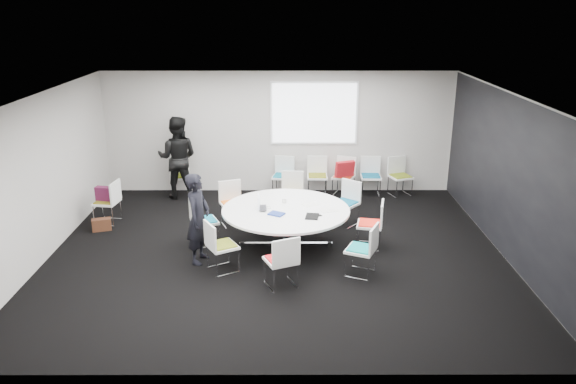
{
  "coord_description": "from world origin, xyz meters",
  "views": [
    {
      "loc": [
        0.18,
        -9.17,
        4.24
      ],
      "look_at": [
        0.2,
        0.4,
        1.0
      ],
      "focal_mm": 35.0,
      "sensor_mm": 36.0,
      "label": 1
    }
  ],
  "objects_px": {
    "chair_ring_g": "(281,270)",
    "person_main": "(198,218)",
    "chair_ring_f": "(222,255)",
    "chair_ring_h": "(361,259)",
    "maroon_bag": "(106,194)",
    "chair_spare_left": "(108,210)",
    "person_back": "(178,158)",
    "chair_back_d": "(370,184)",
    "chair_back_e": "(400,184)",
    "conference_table": "(286,218)",
    "chair_ring_c": "(292,201)",
    "chair_back_b": "(317,183)",
    "chair_ring_e": "(204,230)",
    "chair_back_c": "(344,184)",
    "chair_ring_a": "(370,233)",
    "laptop": "(265,208)",
    "chair_person_back": "(181,183)",
    "chair_ring_b": "(345,211)",
    "chair_ring_d": "(233,212)",
    "cup": "(284,201)",
    "chair_back_a": "(283,183)",
    "brown_bag": "(102,225)"
  },
  "relations": [
    {
      "from": "chair_ring_c",
      "to": "chair_ring_e",
      "type": "height_order",
      "value": "same"
    },
    {
      "from": "conference_table",
      "to": "maroon_bag",
      "type": "bearing_deg",
      "value": 162.06
    },
    {
      "from": "chair_ring_g",
      "to": "chair_back_e",
      "type": "distance_m",
      "value": 5.17
    },
    {
      "from": "conference_table",
      "to": "chair_ring_g",
      "type": "xyz_separation_m",
      "value": [
        -0.07,
        -1.53,
        -0.27
      ]
    },
    {
      "from": "chair_ring_h",
      "to": "chair_back_c",
      "type": "xyz_separation_m",
      "value": [
        0.1,
        4.01,
        0.0
      ]
    },
    {
      "from": "chair_ring_c",
      "to": "chair_back_c",
      "type": "distance_m",
      "value": 1.69
    },
    {
      "from": "chair_back_c",
      "to": "person_back",
      "type": "distance_m",
      "value": 3.82
    },
    {
      "from": "chair_ring_e",
      "to": "chair_person_back",
      "type": "distance_m",
      "value": 2.95
    },
    {
      "from": "conference_table",
      "to": "laptop",
      "type": "height_order",
      "value": "laptop"
    },
    {
      "from": "chair_back_a",
      "to": "person_main",
      "type": "distance_m",
      "value": 3.83
    },
    {
      "from": "chair_ring_c",
      "to": "conference_table",
      "type": "bearing_deg",
      "value": 89.11
    },
    {
      "from": "chair_person_back",
      "to": "person_main",
      "type": "distance_m",
      "value": 3.69
    },
    {
      "from": "cup",
      "to": "maroon_bag",
      "type": "height_order",
      "value": "cup"
    },
    {
      "from": "laptop",
      "to": "cup",
      "type": "relative_size",
      "value": 3.69
    },
    {
      "from": "chair_ring_b",
      "to": "chair_ring_g",
      "type": "bearing_deg",
      "value": 104.32
    },
    {
      "from": "chair_ring_a",
      "to": "chair_ring_h",
      "type": "height_order",
      "value": "same"
    },
    {
      "from": "conference_table",
      "to": "person_main",
      "type": "relative_size",
      "value": 1.46
    },
    {
      "from": "chair_ring_a",
      "to": "laptop",
      "type": "bearing_deg",
      "value": 100.84
    },
    {
      "from": "chair_ring_e",
      "to": "maroon_bag",
      "type": "xyz_separation_m",
      "value": [
        -2.1,
        1.05,
        0.34
      ]
    },
    {
      "from": "chair_spare_left",
      "to": "person_back",
      "type": "relative_size",
      "value": 0.47
    },
    {
      "from": "chair_ring_a",
      "to": "chair_back_b",
      "type": "bearing_deg",
      "value": 27.11
    },
    {
      "from": "chair_ring_h",
      "to": "person_main",
      "type": "bearing_deg",
      "value": 103.51
    },
    {
      "from": "conference_table",
      "to": "person_main",
      "type": "height_order",
      "value": "person_main"
    },
    {
      "from": "chair_ring_e",
      "to": "chair_back_e",
      "type": "bearing_deg",
      "value": 100.5
    },
    {
      "from": "chair_back_b",
      "to": "brown_bag",
      "type": "bearing_deg",
      "value": 27.88
    },
    {
      "from": "person_main",
      "to": "maroon_bag",
      "type": "height_order",
      "value": "person_main"
    },
    {
      "from": "chair_ring_h",
      "to": "conference_table",
      "type": "bearing_deg",
      "value": 71.8
    },
    {
      "from": "chair_ring_e",
      "to": "person_back",
      "type": "bearing_deg",
      "value": 176.31
    },
    {
      "from": "chair_spare_left",
      "to": "person_back",
      "type": "distance_m",
      "value": 2.06
    },
    {
      "from": "person_back",
      "to": "cup",
      "type": "height_order",
      "value": "person_back"
    },
    {
      "from": "chair_back_a",
      "to": "chair_back_e",
      "type": "xyz_separation_m",
      "value": [
        2.7,
        -0.03,
        0.0
      ]
    },
    {
      "from": "chair_back_b",
      "to": "chair_person_back",
      "type": "bearing_deg",
      "value": 1.46
    },
    {
      "from": "chair_back_e",
      "to": "cup",
      "type": "relative_size",
      "value": 9.78
    },
    {
      "from": "chair_ring_a",
      "to": "person_back",
      "type": "height_order",
      "value": "person_back"
    },
    {
      "from": "chair_ring_d",
      "to": "chair_ring_e",
      "type": "relative_size",
      "value": 1.0
    },
    {
      "from": "chair_back_b",
      "to": "chair_spare_left",
      "type": "bearing_deg",
      "value": 23.54
    },
    {
      "from": "chair_spare_left",
      "to": "person_main",
      "type": "relative_size",
      "value": 0.56
    },
    {
      "from": "chair_ring_g",
      "to": "person_main",
      "type": "height_order",
      "value": "person_main"
    },
    {
      "from": "chair_ring_a",
      "to": "chair_ring_h",
      "type": "distance_m",
      "value": 1.13
    },
    {
      "from": "chair_back_d",
      "to": "chair_back_e",
      "type": "height_order",
      "value": "same"
    },
    {
      "from": "maroon_bag",
      "to": "chair_ring_e",
      "type": "bearing_deg",
      "value": -26.51
    },
    {
      "from": "chair_back_c",
      "to": "maroon_bag",
      "type": "height_order",
      "value": "chair_back_c"
    },
    {
      "from": "chair_spare_left",
      "to": "chair_back_c",
      "type": "bearing_deg",
      "value": -62.61
    },
    {
      "from": "chair_ring_f",
      "to": "chair_ring_h",
      "type": "height_order",
      "value": "same"
    },
    {
      "from": "chair_ring_a",
      "to": "chair_ring_d",
      "type": "distance_m",
      "value": 2.8
    },
    {
      "from": "cup",
      "to": "chair_back_a",
      "type": "bearing_deg",
      "value": 90.84
    },
    {
      "from": "chair_ring_f",
      "to": "brown_bag",
      "type": "distance_m",
      "value": 3.1
    },
    {
      "from": "chair_ring_a",
      "to": "maroon_bag",
      "type": "height_order",
      "value": "chair_ring_a"
    },
    {
      "from": "conference_table",
      "to": "person_back",
      "type": "bearing_deg",
      "value": 131.61
    },
    {
      "from": "chair_ring_b",
      "to": "chair_back_b",
      "type": "height_order",
      "value": "same"
    }
  ]
}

